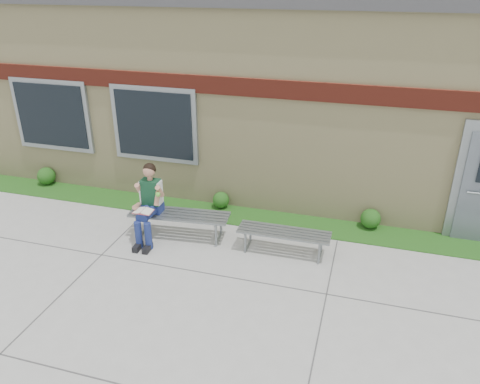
% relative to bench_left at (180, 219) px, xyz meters
% --- Properties ---
extents(ground, '(80.00, 80.00, 0.00)m').
position_rel_bench_left_xyz_m(ground, '(1.90, -1.52, -0.38)').
color(ground, '#9E9E99').
rests_on(ground, ground).
extents(grass_strip, '(16.00, 0.80, 0.02)m').
position_rel_bench_left_xyz_m(grass_strip, '(1.90, 1.08, -0.37)').
color(grass_strip, '#234A13').
rests_on(grass_strip, ground).
extents(school_building, '(16.20, 6.22, 4.20)m').
position_rel_bench_left_xyz_m(school_building, '(1.90, 4.47, 1.73)').
color(school_building, beige).
rests_on(school_building, ground).
extents(bench_left, '(1.92, 0.70, 0.49)m').
position_rel_bench_left_xyz_m(bench_left, '(0.00, 0.00, 0.00)').
color(bench_left, gray).
rests_on(bench_left, ground).
extents(bench_right, '(1.65, 0.47, 0.43)m').
position_rel_bench_left_xyz_m(bench_right, '(2.00, 0.00, -0.05)').
color(bench_right, gray).
rests_on(bench_right, ground).
extents(girl, '(0.54, 0.88, 1.47)m').
position_rel_bench_left_xyz_m(girl, '(-0.49, -0.22, 0.39)').
color(girl, navy).
rests_on(girl, ground).
extents(shrub_west, '(0.41, 0.41, 0.41)m').
position_rel_bench_left_xyz_m(shrub_west, '(-3.97, 1.33, -0.15)').
color(shrub_west, '#234A13').
rests_on(shrub_west, grass_strip).
extents(shrub_mid, '(0.35, 0.35, 0.35)m').
position_rel_bench_left_xyz_m(shrub_mid, '(0.37, 1.33, -0.18)').
color(shrub_mid, '#234A13').
rests_on(shrub_mid, grass_strip).
extents(shrub_east, '(0.39, 0.39, 0.39)m').
position_rel_bench_left_xyz_m(shrub_east, '(3.46, 1.33, -0.16)').
color(shrub_east, '#234A13').
rests_on(shrub_east, grass_strip).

